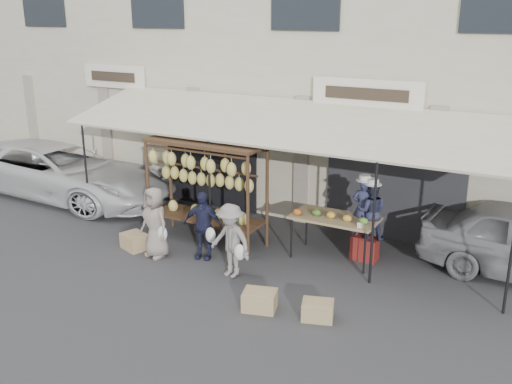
{
  "coord_description": "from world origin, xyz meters",
  "views": [
    {
      "loc": [
        5.33,
        -8.2,
        4.75
      ],
      "look_at": [
        -0.04,
        1.4,
        1.3
      ],
      "focal_mm": 40.0,
      "sensor_mm": 36.0,
      "label": 1
    }
  ],
  "objects_px": {
    "customer_mid": "(203,225)",
    "vendor_left": "(363,208)",
    "crate_near_a": "(260,300)",
    "vendor_right": "(371,211)",
    "crate_far": "(135,241)",
    "customer_left": "(155,222)",
    "customer_right": "(231,241)",
    "crate_near_b": "(318,310)",
    "van": "(55,158)",
    "produce_table": "(334,219)",
    "banana_rack": "(204,173)"
  },
  "relations": [
    {
      "from": "customer_mid",
      "to": "vendor_left",
      "type": "bearing_deg",
      "value": 16.9
    },
    {
      "from": "crate_near_a",
      "to": "vendor_right",
      "type": "bearing_deg",
      "value": 71.34
    },
    {
      "from": "customer_mid",
      "to": "crate_far",
      "type": "relative_size",
      "value": 2.56
    },
    {
      "from": "customer_left",
      "to": "customer_right",
      "type": "relative_size",
      "value": 1.03
    },
    {
      "from": "crate_near_a",
      "to": "crate_near_b",
      "type": "distance_m",
      "value": 0.99
    },
    {
      "from": "crate_near_a",
      "to": "van",
      "type": "height_order",
      "value": "van"
    },
    {
      "from": "produce_table",
      "to": "crate_near_b",
      "type": "xyz_separation_m",
      "value": [
        0.68,
        -2.34,
        -0.72
      ]
    },
    {
      "from": "banana_rack",
      "to": "produce_table",
      "type": "distance_m",
      "value": 2.86
    },
    {
      "from": "banana_rack",
      "to": "customer_mid",
      "type": "distance_m",
      "value": 1.18
    },
    {
      "from": "crate_far",
      "to": "van",
      "type": "height_order",
      "value": "van"
    },
    {
      "from": "crate_near_a",
      "to": "van",
      "type": "bearing_deg",
      "value": 160.02
    },
    {
      "from": "produce_table",
      "to": "van",
      "type": "xyz_separation_m",
      "value": [
        -8.18,
        0.34,
        0.17
      ]
    },
    {
      "from": "customer_right",
      "to": "van",
      "type": "height_order",
      "value": "van"
    },
    {
      "from": "vendor_right",
      "to": "produce_table",
      "type": "bearing_deg",
      "value": 6.34
    },
    {
      "from": "customer_left",
      "to": "crate_near_b",
      "type": "xyz_separation_m",
      "value": [
        3.89,
        -0.72,
        -0.58
      ]
    },
    {
      "from": "produce_table",
      "to": "crate_near_b",
      "type": "height_order",
      "value": "produce_table"
    },
    {
      "from": "customer_mid",
      "to": "crate_far",
      "type": "height_order",
      "value": "customer_mid"
    },
    {
      "from": "crate_near_b",
      "to": "van",
      "type": "distance_m",
      "value": 9.3
    },
    {
      "from": "crate_near_a",
      "to": "crate_near_b",
      "type": "relative_size",
      "value": 1.09
    },
    {
      "from": "crate_far",
      "to": "customer_right",
      "type": "bearing_deg",
      "value": -2.77
    },
    {
      "from": "customer_mid",
      "to": "van",
      "type": "height_order",
      "value": "van"
    },
    {
      "from": "vendor_left",
      "to": "crate_near_b",
      "type": "distance_m",
      "value": 2.83
    },
    {
      "from": "vendor_left",
      "to": "crate_near_b",
      "type": "height_order",
      "value": "vendor_left"
    },
    {
      "from": "vendor_left",
      "to": "crate_far",
      "type": "distance_m",
      "value": 4.79
    },
    {
      "from": "customer_left",
      "to": "customer_mid",
      "type": "height_order",
      "value": "customer_left"
    },
    {
      "from": "banana_rack",
      "to": "customer_left",
      "type": "relative_size",
      "value": 1.77
    },
    {
      "from": "vendor_left",
      "to": "crate_far",
      "type": "height_order",
      "value": "vendor_left"
    },
    {
      "from": "produce_table",
      "to": "customer_mid",
      "type": "xyz_separation_m",
      "value": [
        -2.32,
        -1.22,
        -0.16
      ]
    },
    {
      "from": "vendor_left",
      "to": "banana_rack",
      "type": "bearing_deg",
      "value": 6.42
    },
    {
      "from": "crate_far",
      "to": "van",
      "type": "xyz_separation_m",
      "value": [
        -4.34,
        1.89,
        0.87
      ]
    },
    {
      "from": "customer_mid",
      "to": "crate_near_a",
      "type": "xyz_separation_m",
      "value": [
        2.03,
        -1.3,
        -0.54
      ]
    },
    {
      "from": "vendor_right",
      "to": "customer_right",
      "type": "distance_m",
      "value": 2.85
    },
    {
      "from": "banana_rack",
      "to": "customer_right",
      "type": "height_order",
      "value": "banana_rack"
    },
    {
      "from": "produce_table",
      "to": "crate_far",
      "type": "bearing_deg",
      "value": -158.09
    },
    {
      "from": "banana_rack",
      "to": "customer_right",
      "type": "distance_m",
      "value": 1.96
    },
    {
      "from": "customer_mid",
      "to": "customer_right",
      "type": "distance_m",
      "value": 1.03
    },
    {
      "from": "produce_table",
      "to": "vendor_left",
      "type": "relative_size",
      "value": 1.44
    },
    {
      "from": "crate_near_a",
      "to": "customer_mid",
      "type": "bearing_deg",
      "value": 147.24
    },
    {
      "from": "banana_rack",
      "to": "produce_table",
      "type": "xyz_separation_m",
      "value": [
        2.72,
        0.52,
        -0.7
      ]
    },
    {
      "from": "customer_right",
      "to": "van",
      "type": "xyz_separation_m",
      "value": [
        -6.79,
        2.01,
        0.32
      ]
    },
    {
      "from": "customer_mid",
      "to": "van",
      "type": "bearing_deg",
      "value": 153.0
    },
    {
      "from": "crate_near_a",
      "to": "customer_right",
      "type": "bearing_deg",
      "value": 141.83
    },
    {
      "from": "produce_table",
      "to": "customer_left",
      "type": "bearing_deg",
      "value": -153.21
    },
    {
      "from": "vendor_left",
      "to": "van",
      "type": "xyz_separation_m",
      "value": [
        -8.65,
        0.02,
        -0.05
      ]
    },
    {
      "from": "customer_right",
      "to": "crate_near_b",
      "type": "xyz_separation_m",
      "value": [
        2.07,
        -0.67,
        -0.56
      ]
    },
    {
      "from": "vendor_left",
      "to": "customer_mid",
      "type": "bearing_deg",
      "value": 20.53
    },
    {
      "from": "banana_rack",
      "to": "vendor_left",
      "type": "xyz_separation_m",
      "value": [
        3.2,
        0.85,
        -0.49
      ]
    },
    {
      "from": "vendor_right",
      "to": "crate_near_a",
      "type": "distance_m",
      "value": 3.1
    },
    {
      "from": "van",
      "to": "produce_table",
      "type": "bearing_deg",
      "value": -91.57
    },
    {
      "from": "produce_table",
      "to": "van",
      "type": "height_order",
      "value": "van"
    }
  ]
}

